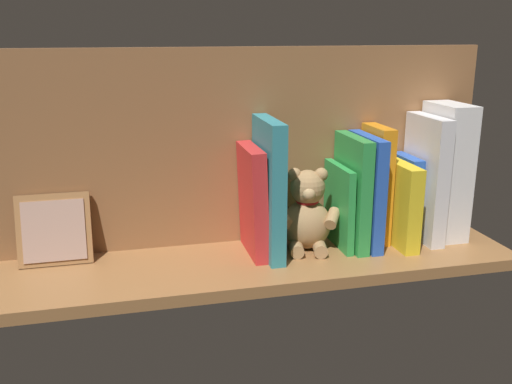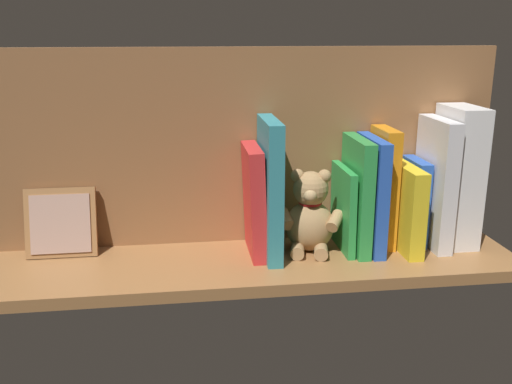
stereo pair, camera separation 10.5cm
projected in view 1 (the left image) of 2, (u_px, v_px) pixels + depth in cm
name	position (u px, v px, depth cm)	size (l,w,h in cm)	color
ground_plane	(256.00, 263.00, 109.21)	(99.30, 25.24, 2.20)	#9E6B3D
shelf_back_panel	(244.00, 147.00, 113.26)	(99.30, 1.50, 38.59)	#926139
dictionary_thick_white	(446.00, 171.00, 117.28)	(5.91, 12.04, 27.54)	white
book_0	(425.00, 179.00, 115.76)	(3.01, 13.74, 25.38)	silver
book_1	(405.00, 197.00, 117.91)	(2.51, 10.00, 17.07)	blue
book_2	(397.00, 203.00, 114.63)	(3.03, 15.56, 16.71)	yellow
book_3	(376.00, 184.00, 115.41)	(2.94, 10.22, 23.43)	orange
book_4	(366.00, 191.00, 112.98)	(2.35, 14.29, 22.10)	blue
book_5	(352.00, 192.00, 112.40)	(2.47, 14.13, 22.06)	green
book_6	(339.00, 206.00, 113.10)	(1.42, 13.14, 16.36)	green
teddy_bear	(307.00, 214.00, 111.62)	(12.87, 11.80, 16.26)	tan
book_7	(269.00, 188.00, 107.50)	(2.81, 15.12, 26.07)	teal
book_8	(251.00, 201.00, 108.36)	(2.77, 13.22, 20.90)	red
picture_frame_leaning	(54.00, 230.00, 104.97)	(13.15, 4.61, 13.11)	#9E6B3D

